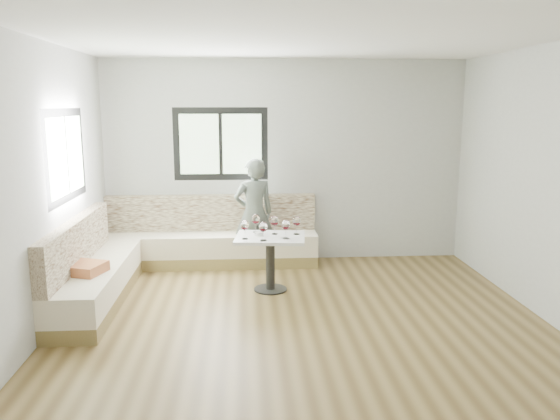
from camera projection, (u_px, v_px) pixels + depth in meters
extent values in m
cube|color=brown|center=(304.00, 327.00, 5.45)|extent=(5.00, 5.00, 0.01)
cube|color=white|center=(307.00, 35.00, 4.91)|extent=(5.00, 5.00, 0.01)
cube|color=#B7B7B2|center=(286.00, 162.00, 7.63)|extent=(5.00, 0.01, 2.80)
cube|color=#B7B7B2|center=(361.00, 265.00, 2.73)|extent=(5.00, 0.01, 2.80)
cube|color=#B7B7B2|center=(36.00, 192.00, 5.02)|extent=(0.01, 5.00, 2.80)
cube|color=#B7B7B2|center=(559.00, 186.00, 5.34)|extent=(0.01, 5.00, 2.80)
cube|color=black|center=(221.00, 144.00, 7.51)|extent=(1.30, 0.02, 1.00)
cube|color=black|center=(66.00, 155.00, 5.85)|extent=(0.02, 1.30, 1.00)
cube|color=olive|center=(211.00, 260.00, 7.54)|extent=(2.90, 0.55, 0.16)
cube|color=beige|center=(211.00, 244.00, 7.50)|extent=(2.90, 0.55, 0.29)
cube|color=beige|center=(211.00, 213.00, 7.63)|extent=(2.90, 0.14, 0.50)
cube|color=olive|center=(99.00, 296.00, 6.10)|extent=(0.55, 2.25, 0.16)
cube|color=beige|center=(97.00, 277.00, 6.05)|extent=(0.55, 2.25, 0.29)
cube|color=beige|center=(76.00, 243.00, 5.97)|extent=(0.14, 2.25, 0.50)
cube|color=#C3694A|center=(86.00, 268.00, 5.70)|extent=(0.45, 0.45, 0.11)
cylinder|color=black|center=(270.00, 289.00, 6.55)|extent=(0.39, 0.39, 0.02)
cylinder|color=black|center=(270.00, 265.00, 6.49)|extent=(0.11, 0.11, 0.63)
cube|color=silver|center=(270.00, 238.00, 6.42)|extent=(0.87, 0.71, 0.04)
imported|color=#5A635B|center=(254.00, 213.00, 7.33)|extent=(0.62, 0.48, 1.49)
cylinder|color=white|center=(259.00, 234.00, 6.45)|extent=(0.10, 0.10, 0.04)
sphere|color=black|center=(260.00, 233.00, 6.45)|extent=(0.02, 0.02, 0.02)
sphere|color=black|center=(258.00, 233.00, 6.45)|extent=(0.02, 0.02, 0.02)
sphere|color=black|center=(259.00, 233.00, 6.43)|extent=(0.02, 0.02, 0.02)
cylinder|color=white|center=(245.00, 239.00, 6.28)|extent=(0.07, 0.07, 0.01)
cylinder|color=white|center=(245.00, 234.00, 6.28)|extent=(0.01, 0.01, 0.10)
ellipsoid|color=white|center=(245.00, 225.00, 6.25)|extent=(0.10, 0.10, 0.12)
cylinder|color=#4A040B|center=(245.00, 228.00, 6.26)|extent=(0.07, 0.07, 0.02)
cylinder|color=white|center=(263.00, 240.00, 6.21)|extent=(0.07, 0.07, 0.01)
cylinder|color=white|center=(263.00, 236.00, 6.20)|extent=(0.01, 0.01, 0.10)
ellipsoid|color=white|center=(263.00, 227.00, 6.18)|extent=(0.10, 0.10, 0.12)
cylinder|color=#4A040B|center=(263.00, 229.00, 6.18)|extent=(0.07, 0.07, 0.02)
cylinder|color=white|center=(286.00, 238.00, 6.31)|extent=(0.07, 0.07, 0.01)
cylinder|color=white|center=(286.00, 234.00, 6.30)|extent=(0.01, 0.01, 0.10)
ellipsoid|color=white|center=(286.00, 225.00, 6.28)|extent=(0.10, 0.10, 0.12)
cylinder|color=#4A040B|center=(286.00, 227.00, 6.28)|extent=(0.07, 0.07, 0.02)
cylinder|color=white|center=(275.00, 234.00, 6.52)|extent=(0.07, 0.07, 0.01)
cylinder|color=white|center=(275.00, 230.00, 6.51)|extent=(0.01, 0.01, 0.10)
ellipsoid|color=white|center=(275.00, 221.00, 6.49)|extent=(0.10, 0.10, 0.12)
cylinder|color=#4A040B|center=(275.00, 223.00, 6.50)|extent=(0.07, 0.07, 0.02)
cylinder|color=white|center=(297.00, 234.00, 6.52)|extent=(0.07, 0.07, 0.01)
cylinder|color=white|center=(297.00, 230.00, 6.51)|extent=(0.01, 0.01, 0.10)
ellipsoid|color=white|center=(297.00, 221.00, 6.48)|extent=(0.10, 0.10, 0.12)
cylinder|color=#4A040B|center=(297.00, 223.00, 6.49)|extent=(0.07, 0.07, 0.02)
cylinder|color=white|center=(256.00, 232.00, 6.62)|extent=(0.07, 0.07, 0.01)
cylinder|color=white|center=(256.00, 228.00, 6.61)|extent=(0.01, 0.01, 0.10)
ellipsoid|color=white|center=(256.00, 219.00, 6.59)|extent=(0.10, 0.10, 0.12)
cylinder|color=#4A040B|center=(256.00, 222.00, 6.59)|extent=(0.07, 0.07, 0.02)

